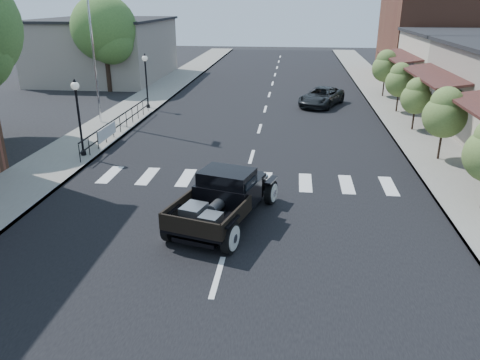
# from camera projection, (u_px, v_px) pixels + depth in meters

# --- Properties ---
(ground) EXTENTS (120.00, 120.00, 0.00)m
(ground) POSITION_uv_depth(u_px,v_px,m) (232.00, 226.00, 14.99)
(ground) COLOR black
(ground) RESTS_ON ground
(road) EXTENTS (14.00, 80.00, 0.02)m
(road) POSITION_uv_depth(u_px,v_px,m) (263.00, 116.00, 28.88)
(road) COLOR black
(road) RESTS_ON ground
(road_markings) EXTENTS (12.00, 60.00, 0.06)m
(road_markings) POSITION_uv_depth(u_px,v_px,m) (257.00, 139.00, 24.25)
(road_markings) COLOR silver
(road_markings) RESTS_ON ground
(sidewalk_left) EXTENTS (3.00, 80.00, 0.15)m
(sidewalk_left) POSITION_uv_depth(u_px,v_px,m) (130.00, 112.00, 29.75)
(sidewalk_left) COLOR gray
(sidewalk_left) RESTS_ON ground
(sidewalk_right) EXTENTS (3.00, 80.00, 0.15)m
(sidewalk_right) POSITION_uv_depth(u_px,v_px,m) (405.00, 119.00, 27.96)
(sidewalk_right) COLOR gray
(sidewalk_right) RESTS_ON ground
(low_building_left) EXTENTS (10.00, 12.00, 5.00)m
(low_building_left) POSITION_uv_depth(u_px,v_px,m) (105.00, 50.00, 41.59)
(low_building_left) COLOR gray
(low_building_left) RESTS_ON ground
(far_building_right) EXTENTS (11.00, 10.00, 7.00)m
(far_building_right) POSITION_uv_depth(u_px,v_px,m) (450.00, 38.00, 41.73)
(far_building_right) COLOR brown
(far_building_right) RESTS_ON ground
(railing) EXTENTS (0.08, 10.00, 1.00)m
(railing) POSITION_uv_depth(u_px,v_px,m) (120.00, 123.00, 24.78)
(railing) COLOR black
(railing) RESTS_ON sidewalk_left
(banner) EXTENTS (0.04, 2.20, 0.60)m
(banner) POSITION_uv_depth(u_px,v_px,m) (108.00, 137.00, 22.99)
(banner) COLOR silver
(banner) RESTS_ON sidewalk_left
(lamp_post_b) EXTENTS (0.36, 0.36, 3.44)m
(lamp_post_b) POSITION_uv_depth(u_px,v_px,m) (79.00, 118.00, 20.67)
(lamp_post_b) COLOR black
(lamp_post_b) RESTS_ON sidewalk_left
(lamp_post_c) EXTENTS (0.36, 0.36, 3.44)m
(lamp_post_c) POSITION_uv_depth(u_px,v_px,m) (146.00, 81.00, 29.93)
(lamp_post_c) COLOR black
(lamp_post_c) RESTS_ON sidewalk_left
(flagpole) EXTENTS (0.12, 0.12, 10.95)m
(flagpole) POSITION_uv_depth(u_px,v_px,m) (90.00, 22.00, 25.03)
(flagpole) COLOR silver
(flagpole) RESTS_ON sidewalk_left
(big_tree_far) EXTENTS (4.88, 4.88, 7.17)m
(big_tree_far) POSITION_uv_depth(u_px,v_px,m) (106.00, 44.00, 35.38)
(big_tree_far) COLOR #40662C
(big_tree_far) RESTS_ON ground
(small_tree_b) EXTENTS (1.85, 1.85, 3.08)m
(small_tree_b) POSITION_uv_depth(u_px,v_px,m) (443.00, 125.00, 20.26)
(small_tree_b) COLOR #526C31
(small_tree_b) RESTS_ON sidewalk_right
(small_tree_c) EXTENTS (1.61, 1.61, 2.69)m
(small_tree_c) POSITION_uv_depth(u_px,v_px,m) (415.00, 105.00, 24.99)
(small_tree_c) COLOR #526C31
(small_tree_c) RESTS_ON sidewalk_right
(small_tree_d) EXTENTS (1.75, 1.75, 2.92)m
(small_tree_d) POSITION_uv_depth(u_px,v_px,m) (399.00, 88.00, 29.01)
(small_tree_d) COLOR #526C31
(small_tree_d) RESTS_ON sidewalk_right
(small_tree_e) EXTENTS (1.90, 1.90, 3.17)m
(small_tree_e) POSITION_uv_depth(u_px,v_px,m) (385.00, 74.00, 33.65)
(small_tree_e) COLOR #526C31
(small_tree_e) RESTS_ON sidewalk_right
(hotrod_pickup) EXTENTS (3.63, 5.48, 1.75)m
(hotrod_pickup) POSITION_uv_depth(u_px,v_px,m) (224.00, 197.00, 14.95)
(hotrod_pickup) COLOR black
(hotrod_pickup) RESTS_ON ground
(second_car) EXTENTS (3.59, 4.84, 1.22)m
(second_car) POSITION_uv_depth(u_px,v_px,m) (321.00, 97.00, 31.50)
(second_car) COLOR black
(second_car) RESTS_ON ground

